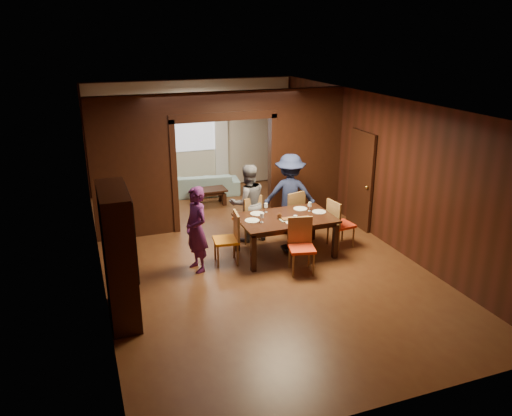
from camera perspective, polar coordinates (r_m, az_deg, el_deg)
name	(u,v)px	position (r m, az deg, el deg)	size (l,w,h in m)	color
floor	(249,252)	(9.73, -0.76, -5.08)	(9.00, 9.00, 0.00)	#552B18
ceiling	(249,101)	(8.91, -0.84, 12.11)	(5.50, 9.00, 0.02)	silver
room_walls	(220,155)	(10.94, -4.08, 6.05)	(5.52, 9.01, 2.90)	black
person_purple	(196,229)	(8.81, -6.82, -2.45)	(0.57, 0.37, 1.55)	#561E57
person_grey	(248,203)	(10.02, -0.95, 0.58)	(0.77, 0.60, 1.59)	#58575E
person_navy	(290,194)	(10.40, 3.89, 1.59)	(1.10, 0.63, 1.70)	#1B2244
sofa	(202,184)	(13.11, -6.14, 2.71)	(1.89, 0.74, 0.55)	#9CC9CD
serving_bowl	(290,213)	(9.50, 3.92, -0.52)	(0.32, 0.32, 0.08)	black
dining_table	(285,236)	(9.52, 3.36, -3.18)	(1.79, 1.11, 0.76)	black
coffee_table	(210,197)	(12.33, -5.30, 1.28)	(0.80, 0.50, 0.40)	black
chair_left	(226,239)	(9.13, -3.45, -3.51)	(0.44, 0.44, 0.97)	orange
chair_right	(341,223)	(9.97, 9.72, -1.72)	(0.44, 0.44, 0.97)	red
chair_far_l	(247,217)	(10.13, -1.05, -1.08)	(0.44, 0.44, 0.97)	#E35B15
chair_far_r	(290,212)	(10.44, 3.92, -0.47)	(0.44, 0.44, 0.97)	red
chair_near	(302,247)	(8.81, 5.25, -4.43)	(0.44, 0.44, 0.97)	red
hutch	(118,255)	(7.51, -15.44, -5.24)	(0.40, 1.20, 2.00)	black
door_right	(361,180)	(10.90, 11.86, 3.14)	(0.06, 0.90, 2.10)	black
window_far	(193,126)	(13.32, -7.21, 9.26)	(1.20, 0.03, 1.30)	silver
curtain_left	(166,146)	(13.23, -10.27, 7.03)	(0.35, 0.06, 2.40)	white
curtain_right	(221,141)	(13.55, -3.98, 7.60)	(0.35, 0.06, 2.40)	white
plate_left	(252,220)	(9.18, -0.45, -1.44)	(0.27, 0.27, 0.01)	silver
plate_far_l	(257,214)	(9.52, 0.14, -0.64)	(0.27, 0.27, 0.01)	white
plate_far_r	(300,209)	(9.82, 5.09, -0.08)	(0.27, 0.27, 0.01)	silver
plate_right	(319,212)	(9.70, 7.22, -0.43)	(0.27, 0.27, 0.01)	silver
plate_near	(293,222)	(9.13, 4.23, -1.62)	(0.27, 0.27, 0.01)	white
platter_a	(288,219)	(9.24, 3.63, -1.26)	(0.30, 0.20, 0.04)	gray
platter_b	(303,218)	(9.30, 5.40, -1.15)	(0.30, 0.20, 0.04)	gray
wineglass_left	(262,218)	(9.07, 0.65, -1.13)	(0.08, 0.08, 0.18)	white
wineglass_far	(266,208)	(9.59, 1.14, 0.03)	(0.08, 0.08, 0.18)	silver
wineglass_right	(310,207)	(9.70, 6.15, 0.16)	(0.08, 0.08, 0.18)	silver
tumbler	(295,219)	(9.10, 4.51, -1.27)	(0.07, 0.07, 0.14)	silver
condiment_jar	(280,216)	(9.27, 2.71, -0.92)	(0.08, 0.08, 0.11)	#452210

